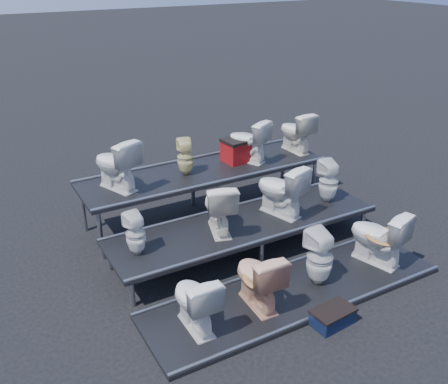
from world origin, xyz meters
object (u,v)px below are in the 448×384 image
toilet_8 (116,164)px  toilet_5 (219,206)px  toilet_1 (258,278)px  toilet_6 (281,189)px  toilet_11 (296,131)px  toilet_3 (378,236)px  toilet_10 (248,141)px  toilet_9 (185,157)px  toilet_2 (320,257)px  toilet_7 (329,181)px  step_stool (332,317)px  toilet_0 (195,301)px  toilet_4 (136,234)px  red_crate (238,151)px

toilet_8 → toilet_5: bearing=108.0°
toilet_1 → toilet_5: (0.16, 1.30, 0.39)m
toilet_6 → toilet_11: toilet_11 is taller
toilet_3 → toilet_8: bearing=-57.3°
toilet_10 → toilet_9: bearing=-24.7°
toilet_1 → toilet_6: size_ratio=0.96×
toilet_2 → toilet_7: bearing=-134.6°
toilet_9 → step_stool: size_ratio=1.15×
toilet_2 → toilet_8: bearing=-55.6°
toilet_2 → toilet_5: (-0.83, 1.30, 0.40)m
toilet_0 → toilet_2: 1.87m
toilet_4 → red_crate: size_ratio=1.21×
toilet_4 → toilet_6: toilet_6 is taller
toilet_1 → red_crate: size_ratio=1.62×
toilet_3 → toilet_7: bearing=-112.6°
toilet_4 → toilet_11: size_ratio=0.80×
toilet_4 → step_stool: (1.75, -2.02, -0.67)m
toilet_11 → step_stool: size_ratio=1.44×
toilet_2 → toilet_4: (-2.10, 1.30, 0.30)m
toilet_3 → toilet_0: bearing=-15.9°
toilet_2 → toilet_5: bearing=-59.2°
toilet_3 → toilet_9: 3.23m
toilet_9 → toilet_11: size_ratio=0.80×
toilet_5 → toilet_7: (2.04, 0.00, -0.04)m
toilet_6 → step_stool: (-0.60, -2.02, -0.78)m
toilet_1 → toilet_3: bearing=-177.3°
toilet_0 → toilet_11: toilet_11 is taller
toilet_1 → toilet_9: toilet_9 is taller
toilet_9 → toilet_10: (1.20, 0.00, 0.08)m
toilet_3 → toilet_5: (-1.88, 1.30, 0.37)m
toilet_5 → toilet_11: 2.68m
toilet_3 → toilet_10: bearing=-93.1°
toilet_5 → toilet_9: bearing=-76.5°
toilet_1 → toilet_10: bearing=-116.4°
toilet_0 → toilet_4: toilet_4 is taller
toilet_8 → toilet_11: 3.39m
toilet_7 → toilet_2: bearing=52.6°
step_stool → toilet_2: bearing=59.3°
toilet_0 → toilet_3: toilet_3 is taller
toilet_3 → toilet_6: bearing=-74.2°
toilet_3 → step_stool: toilet_3 is taller
toilet_3 → toilet_11: 2.74m
toilet_2 → toilet_11: 3.10m
toilet_10 → toilet_1: bearing=36.1°
toilet_10 → toilet_11: (1.03, 0.00, -0.00)m
toilet_11 → red_crate: 1.20m
toilet_4 → toilet_5: (1.27, 0.00, 0.09)m
toilet_9 → step_stool: bearing=112.2°
toilet_0 → toilet_4: size_ratio=1.28×
toilet_2 → toilet_3: (1.06, 0.00, 0.02)m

